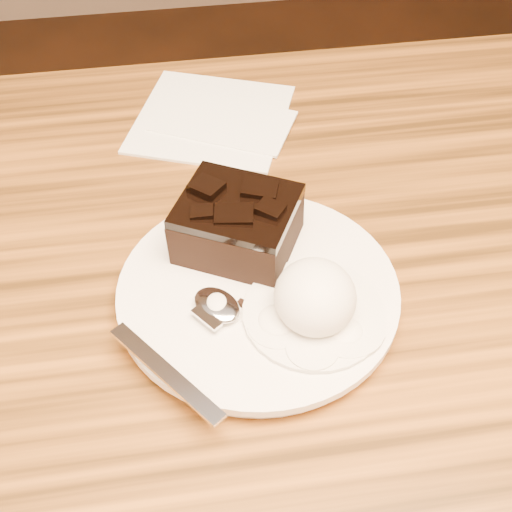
{
  "coord_description": "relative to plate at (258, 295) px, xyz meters",
  "views": [
    {
      "loc": [
        -0.01,
        -0.27,
        1.15
      ],
      "look_at": [
        0.05,
        0.06,
        0.79
      ],
      "focal_mm": 48.63,
      "sensor_mm": 36.0,
      "label": 1
    }
  ],
  "objects": [
    {
      "name": "plate",
      "position": [
        0.0,
        0.0,
        0.0
      ],
      "size": [
        0.21,
        0.21,
        0.02
      ],
      "primitive_type": "cylinder",
      "color": "white",
      "rests_on": "dining_table"
    },
    {
      "name": "brownie",
      "position": [
        -0.01,
        0.05,
        0.03
      ],
      "size": [
        0.11,
        0.1,
        0.04
      ],
      "primitive_type": "cube",
      "rotation": [
        0.0,
        0.0,
        -0.49
      ],
      "color": "black",
      "rests_on": "plate"
    },
    {
      "name": "ice_cream_scoop",
      "position": [
        0.03,
        -0.03,
        0.03
      ],
      "size": [
        0.06,
        0.06,
        0.05
      ],
      "primitive_type": "ellipsoid",
      "color": "white",
      "rests_on": "plate"
    },
    {
      "name": "melt_puddle",
      "position": [
        0.03,
        -0.03,
        0.01
      ],
      "size": [
        0.1,
        0.1,
        0.0
      ],
      "primitive_type": "cylinder",
      "color": "white",
      "rests_on": "plate"
    },
    {
      "name": "spoon",
      "position": [
        -0.03,
        -0.02,
        0.01
      ],
      "size": [
        0.12,
        0.14,
        0.01
      ],
      "primitive_type": null,
      "rotation": [
        0.0,
        0.0,
        0.65
      ],
      "color": "silver",
      "rests_on": "plate"
    },
    {
      "name": "napkin",
      "position": [
        -0.01,
        0.23,
        -0.01
      ],
      "size": [
        0.18,
        0.18,
        0.01
      ],
      "primitive_type": "cube",
      "rotation": [
        0.0,
        0.0,
        -0.37
      ],
      "color": "white",
      "rests_on": "dining_table"
    },
    {
      "name": "crumb_a",
      "position": [
        0.02,
        -0.05,
        0.01
      ],
      "size": [
        0.01,
        0.01,
        0.0
      ],
      "primitive_type": "cube",
      "rotation": [
        0.0,
        0.0,
        1.43
      ],
      "color": "black",
      "rests_on": "plate"
    },
    {
      "name": "crumb_b",
      "position": [
        0.02,
        -0.04,
        0.01
      ],
      "size": [
        0.01,
        0.01,
        0.0
      ],
      "primitive_type": "cube",
      "rotation": [
        0.0,
        0.0,
        0.65
      ],
      "color": "black",
      "rests_on": "plate"
    },
    {
      "name": "crumb_c",
      "position": [
        0.01,
        -0.05,
        0.01
      ],
      "size": [
        0.01,
        0.01,
        0.0
      ],
      "primitive_type": "cube",
      "rotation": [
        0.0,
        0.0,
        1.16
      ],
      "color": "black",
      "rests_on": "plate"
    },
    {
      "name": "crumb_d",
      "position": [
        -0.01,
        -0.01,
        0.01
      ],
      "size": [
        0.01,
        0.01,
        0.0
      ],
      "primitive_type": "cube",
      "rotation": [
        0.0,
        0.0,
        0.86
      ],
      "color": "black",
      "rests_on": "plate"
    }
  ]
}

